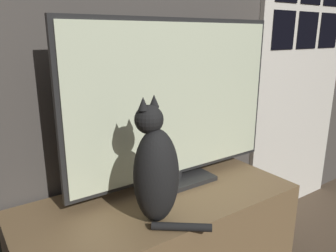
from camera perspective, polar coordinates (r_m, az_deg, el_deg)
wall_back at (r=1.49m, az=-8.43°, el=19.52°), size 4.80×0.05×2.60m
tv at (r=1.42m, az=1.59°, el=3.73°), size 1.03×0.19×0.72m
cat at (r=1.16m, az=-2.28°, el=-7.88°), size 0.23×0.28×0.46m
door at (r=2.34m, az=22.32°, el=10.88°), size 0.84×0.04×2.05m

